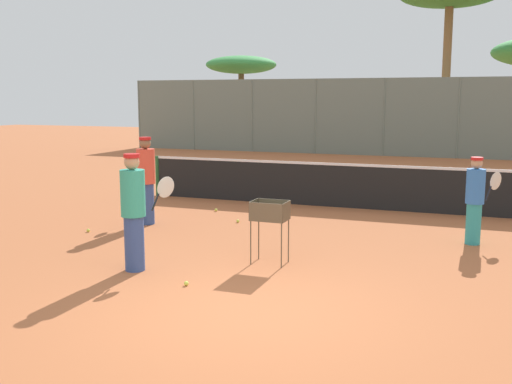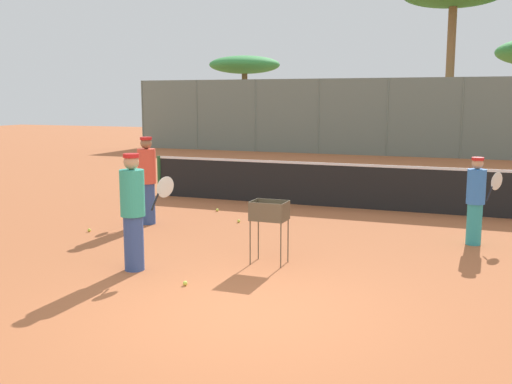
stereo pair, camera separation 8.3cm
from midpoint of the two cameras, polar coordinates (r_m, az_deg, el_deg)
The scene contains 13 objects.
ground_plane at distance 7.54m, azimuth -0.66°, elevation -11.35°, with size 80.00×80.00×0.00m, color #B26038.
tennis_net at distance 14.37m, azimuth 10.39°, elevation 0.60°, with size 11.16×0.10×1.07m.
back_fence at distance 27.48m, azimuth 15.77°, elevation 6.83°, with size 28.67×0.08×3.49m.
tree_1 at distance 32.58m, azimuth -1.02°, elevation 11.91°, with size 3.76×3.76×4.81m.
player_white_outfit at distance 12.61m, azimuth -10.15°, elevation 1.21°, with size 0.61×0.83×1.82m.
player_red_cap at distance 11.38m, azimuth 20.41°, elevation -0.67°, with size 0.64×0.71×1.58m.
player_yellow_shirt at distance 9.24m, azimuth -11.35°, elevation -1.73°, with size 0.62×0.81×1.79m.
ball_cart at distance 9.45m, azimuth 1.53°, elevation -2.29°, with size 0.56×0.41×1.01m.
tennis_ball_0 at distance 12.68m, azimuth -1.47°, elevation -2.78°, with size 0.07×0.07×0.07m, color #D1E54C.
tennis_ball_1 at distance 13.95m, azimuth -3.54°, elevation -1.71°, with size 0.07×0.07×0.07m, color #D1E54C.
tennis_ball_2 at distance 8.57m, azimuth -6.49°, elevation -8.63°, with size 0.07×0.07×0.07m, color #D1E54C.
tennis_ball_3 at distance 12.26m, azimuth -15.42°, elevation -3.52°, with size 0.07×0.07×0.07m, color #D1E54C.
parked_car at distance 30.94m, azimuth 4.00°, elevation 5.34°, with size 4.20×1.70×1.60m.
Camera 2 is at (2.67, -6.54, 2.62)m, focal length 42.00 mm.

